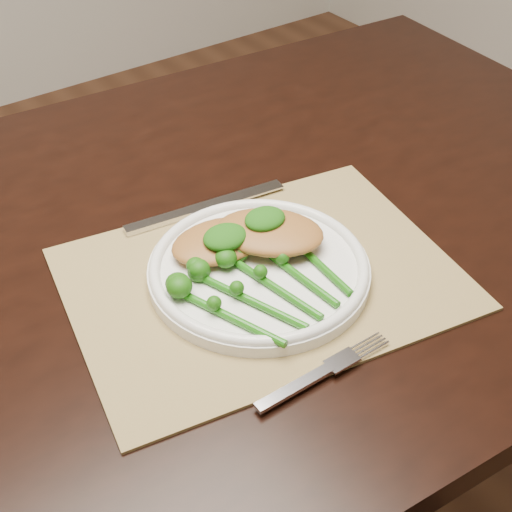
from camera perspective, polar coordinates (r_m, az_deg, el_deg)
dining_table at (r=1.19m, az=-6.81°, el=-13.62°), size 1.67×1.03×0.75m
placemat at (r=0.87m, az=0.47°, el=-1.80°), size 0.51×0.42×0.00m
dinner_plate at (r=0.86m, az=0.23°, el=-0.98°), size 0.27×0.27×0.02m
knife at (r=0.97m, az=-5.26°, el=3.58°), size 0.23×0.05×0.01m
fork at (r=0.77m, az=6.08°, el=-8.80°), size 0.17×0.02×0.01m
chicken_fillet_left at (r=0.88m, az=-2.97°, el=1.19°), size 0.13×0.10×0.02m
chicken_fillet_right at (r=0.88m, az=1.08°, el=1.93°), size 0.16×0.16×0.03m
pesto_dollop_left at (r=0.86m, az=-2.49°, el=1.53°), size 0.06×0.05×0.02m
pesto_dollop_right at (r=0.88m, az=0.72°, el=2.99°), size 0.05×0.04×0.02m
broccolini_bundle at (r=0.83m, az=1.44°, el=-2.48°), size 0.19×0.21×0.04m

